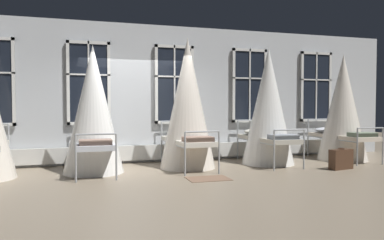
{
  "coord_description": "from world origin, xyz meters",
  "views": [
    {
      "loc": [
        -1.51,
        -8.32,
        1.42
      ],
      "look_at": [
        1.14,
        -0.05,
        1.07
      ],
      "focal_mm": 36.42,
      "sensor_mm": 36.0,
      "label": 1
    }
  ],
  "objects_px": {
    "suitcase_dark": "(341,159)",
    "cot_third": "(93,111)",
    "cot_fourth": "(188,105)",
    "cot_fifth": "(268,107)",
    "cot_sixth": "(343,109)"
  },
  "relations": [
    {
      "from": "suitcase_dark",
      "to": "cot_third",
      "type": "bearing_deg",
      "value": 156.28
    },
    {
      "from": "cot_third",
      "to": "cot_fourth",
      "type": "relative_size",
      "value": 0.91
    },
    {
      "from": "cot_fourth",
      "to": "suitcase_dark",
      "type": "bearing_deg",
      "value": -112.4
    },
    {
      "from": "cot_third",
      "to": "cot_fifth",
      "type": "bearing_deg",
      "value": -89.46
    },
    {
      "from": "cot_third",
      "to": "cot_fourth",
      "type": "distance_m",
      "value": 2.06
    },
    {
      "from": "cot_third",
      "to": "cot_sixth",
      "type": "bearing_deg",
      "value": -89.41
    },
    {
      "from": "cot_third",
      "to": "cot_fifth",
      "type": "height_order",
      "value": "cot_fifth"
    },
    {
      "from": "cot_fourth",
      "to": "cot_sixth",
      "type": "bearing_deg",
      "value": -91.2
    },
    {
      "from": "cot_fourth",
      "to": "suitcase_dark",
      "type": "xyz_separation_m",
      "value": [
        3.13,
        -1.25,
        -1.19
      ]
    },
    {
      "from": "cot_fourth",
      "to": "cot_sixth",
      "type": "relative_size",
      "value": 1.08
    },
    {
      "from": "cot_fourth",
      "to": "cot_sixth",
      "type": "xyz_separation_m",
      "value": [
        4.13,
        -0.05,
        -0.11
      ]
    },
    {
      "from": "cot_sixth",
      "to": "suitcase_dark",
      "type": "height_order",
      "value": "cot_sixth"
    },
    {
      "from": "cot_sixth",
      "to": "suitcase_dark",
      "type": "distance_m",
      "value": 1.91
    },
    {
      "from": "cot_third",
      "to": "cot_sixth",
      "type": "height_order",
      "value": "cot_sixth"
    },
    {
      "from": "cot_fifth",
      "to": "suitcase_dark",
      "type": "height_order",
      "value": "cot_fifth"
    }
  ]
}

